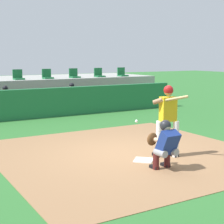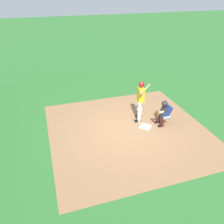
# 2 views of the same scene
# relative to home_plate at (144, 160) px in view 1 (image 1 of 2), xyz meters

# --- Properties ---
(ground_plane) EXTENTS (80.00, 80.00, 0.00)m
(ground_plane) POSITION_rel_home_plate_xyz_m (0.00, 0.80, -0.02)
(ground_plane) COLOR #2D6B2D
(dirt_infield) EXTENTS (6.40, 6.40, 0.01)m
(dirt_infield) POSITION_rel_home_plate_xyz_m (0.00, 0.80, -0.02)
(dirt_infield) COLOR #936B47
(dirt_infield) RESTS_ON ground
(home_plate) EXTENTS (0.62, 0.62, 0.02)m
(home_plate) POSITION_rel_home_plate_xyz_m (0.00, 0.00, 0.00)
(home_plate) COLOR white
(home_plate) RESTS_ON dirt_infield
(batter_at_plate) EXTENTS (0.64, 0.81, 1.80)m
(batter_at_plate) POSITION_rel_home_plate_xyz_m (0.69, -0.02, 1.01)
(batter_at_plate) COLOR silver
(batter_at_plate) RESTS_ON ground
(catcher_crouched) EXTENTS (0.49, 1.55, 1.13)m
(catcher_crouched) POSITION_rel_home_plate_xyz_m (-0.01, -0.79, 0.59)
(catcher_crouched) COLOR gray
(catcher_crouched) RESTS_ON ground
(dugout_wall) EXTENTS (13.00, 0.30, 1.20)m
(dugout_wall) POSITION_rel_home_plate_xyz_m (0.00, 7.30, 0.58)
(dugout_wall) COLOR #1E6638
(dugout_wall) RESTS_ON ground
(dugout_bench) EXTENTS (11.80, 0.44, 0.45)m
(dugout_bench) POSITION_rel_home_plate_xyz_m (0.00, 8.30, 0.20)
(dugout_bench) COLOR olive
(dugout_bench) RESTS_ON ground
(dugout_player_1) EXTENTS (0.49, 0.70, 1.30)m
(dugout_player_1) POSITION_rel_home_plate_xyz_m (-1.12, 8.14, 0.65)
(dugout_player_1) COLOR #939399
(dugout_player_1) RESTS_ON ground
(dugout_player_2) EXTENTS (0.49, 0.70, 1.30)m
(dugout_player_2) POSITION_rel_home_plate_xyz_m (1.88, 8.14, 0.65)
(dugout_player_2) COLOR #939399
(dugout_player_2) RESTS_ON ground
(stands_platform) EXTENTS (15.00, 4.40, 1.40)m
(stands_platform) POSITION_rel_home_plate_xyz_m (0.00, 11.70, 0.68)
(stands_platform) COLOR #9E9E99
(stands_platform) RESTS_ON ground
(stadium_seat_4) EXTENTS (0.46, 0.46, 0.48)m
(stadium_seat_4) POSITION_rel_home_plate_xyz_m (0.00, 10.18, 1.51)
(stadium_seat_4) COLOR #196033
(stadium_seat_4) RESTS_ON stands_platform
(stadium_seat_5) EXTENTS (0.46, 0.46, 0.48)m
(stadium_seat_5) POSITION_rel_home_plate_xyz_m (1.44, 10.18, 1.51)
(stadium_seat_5) COLOR #196033
(stadium_seat_5) RESTS_ON stands_platform
(stadium_seat_6) EXTENTS (0.46, 0.46, 0.48)m
(stadium_seat_6) POSITION_rel_home_plate_xyz_m (2.89, 10.18, 1.51)
(stadium_seat_6) COLOR #196033
(stadium_seat_6) RESTS_ON stands_platform
(stadium_seat_7) EXTENTS (0.46, 0.46, 0.48)m
(stadium_seat_7) POSITION_rel_home_plate_xyz_m (4.33, 10.18, 1.51)
(stadium_seat_7) COLOR #196033
(stadium_seat_7) RESTS_ON stands_platform
(stadium_seat_8) EXTENTS (0.46, 0.46, 0.48)m
(stadium_seat_8) POSITION_rel_home_plate_xyz_m (5.78, 10.18, 1.51)
(stadium_seat_8) COLOR #196033
(stadium_seat_8) RESTS_ON stands_platform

